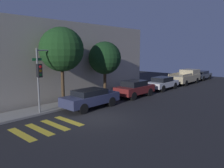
% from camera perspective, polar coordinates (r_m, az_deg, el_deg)
% --- Properties ---
extents(ground_plane, '(60.00, 60.00, 0.00)m').
position_cam_1_polar(ground_plane, '(14.47, -4.40, -8.87)').
color(ground_plane, black).
extents(sidewalk, '(26.00, 2.08, 0.14)m').
position_cam_1_polar(sidewalk, '(17.67, -13.94, -5.63)').
color(sidewalk, gray).
rests_on(sidewalk, ground).
extents(building_row, '(26.00, 6.00, 6.89)m').
position_cam_1_polar(building_row, '(21.01, -21.08, 5.60)').
color(building_row, '#A89E8E').
rests_on(building_row, ground).
extents(crosswalk, '(3.48, 2.60, 0.00)m').
position_cam_1_polar(crosswalk, '(13.34, -16.56, -10.74)').
color(crosswalk, gold).
rests_on(crosswalk, ground).
extents(traffic_light_pole, '(2.45, 0.56, 4.54)m').
position_cam_1_polar(traffic_light_pole, '(15.64, -17.17, 3.96)').
color(traffic_light_pole, slate).
rests_on(traffic_light_pole, ground).
extents(sedan_near_corner, '(4.68, 1.83, 1.46)m').
position_cam_1_polar(sedan_near_corner, '(16.75, -5.61, -3.61)').
color(sedan_near_corner, '#2D3351').
rests_on(sedan_near_corner, ground).
extents(sedan_middle, '(4.24, 1.85, 1.57)m').
position_cam_1_polar(sedan_middle, '(20.88, 5.95, -1.09)').
color(sedan_middle, maroon).
rests_on(sedan_middle, ground).
extents(sedan_far_end, '(4.43, 1.82, 1.44)m').
position_cam_1_polar(sedan_far_end, '(25.30, 13.07, 0.31)').
color(sedan_far_end, silver).
rests_on(sedan_far_end, ground).
extents(pickup_truck, '(5.62, 2.09, 1.84)m').
position_cam_1_polar(pickup_truck, '(30.81, 18.74, 1.84)').
color(pickup_truck, tan).
rests_on(pickup_truck, ground).
extents(sedan_tail_of_row, '(4.42, 1.80, 1.35)m').
position_cam_1_polar(sedan_tail_of_row, '(35.92, 22.26, 2.24)').
color(sedan_tail_of_row, '#4C5156').
rests_on(sedan_tail_of_row, ground).
extents(tree_near_corner, '(3.38, 3.38, 6.15)m').
position_cam_1_polar(tree_near_corner, '(17.22, -13.03, 8.75)').
color(tree_near_corner, '#42301E').
rests_on(tree_near_corner, ground).
extents(tree_midblock, '(3.01, 3.01, 5.22)m').
position_cam_1_polar(tree_midblock, '(20.29, -1.90, 6.77)').
color(tree_midblock, '#42301E').
rests_on(tree_midblock, ground).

